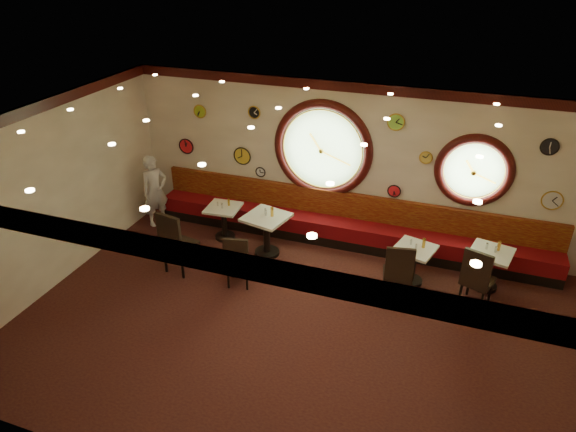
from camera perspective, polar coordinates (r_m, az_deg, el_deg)
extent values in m
cube|color=#331112|center=(8.33, 1.68, -12.22)|extent=(9.00, 6.00, 0.00)
cube|color=#B37F32|center=(6.71, 2.06, 9.06)|extent=(9.00, 6.00, 0.02)
cube|color=beige|center=(10.00, 7.16, 5.64)|extent=(9.00, 0.02, 3.20)
cube|color=beige|center=(5.23, -8.87, -18.85)|extent=(9.00, 0.02, 3.20)
cube|color=beige|center=(9.59, -24.70, 2.13)|extent=(0.02, 6.00, 3.20)
cube|color=black|center=(9.48, 7.64, 13.99)|extent=(9.00, 0.10, 0.18)
cube|color=black|center=(4.29, -10.04, -4.49)|extent=(9.00, 0.10, 0.18)
cube|color=black|center=(9.06, -26.38, 10.69)|extent=(0.10, 6.00, 0.18)
cube|color=black|center=(10.42, 6.32, -2.55)|extent=(8.00, 0.55, 0.20)
cube|color=#5D080E|center=(10.30, 6.40, -1.35)|extent=(8.00, 0.55, 0.30)
cube|color=#5B0708|center=(10.30, 6.81, 1.15)|extent=(8.00, 0.10, 0.55)
cylinder|color=#81A965|center=(10.03, 3.88, 7.42)|extent=(1.66, 0.02, 1.66)
torus|color=black|center=(10.02, 3.86, 7.39)|extent=(1.98, 0.18, 1.98)
torus|color=gold|center=(9.99, 3.81, 7.34)|extent=(1.61, 0.03, 1.61)
cylinder|color=#81A965|center=(9.74, 19.95, 4.77)|extent=(1.10, 0.02, 1.10)
torus|color=black|center=(9.73, 19.95, 4.74)|extent=(1.38, 0.18, 1.38)
torus|color=gold|center=(9.70, 19.94, 4.67)|extent=(1.09, 0.03, 1.09)
cylinder|color=#93E347|center=(9.52, 11.91, 10.19)|extent=(0.30, 0.03, 0.30)
cylinder|color=white|center=(10.64, -3.05, 4.92)|extent=(0.20, 0.03, 0.20)
cylinder|color=silver|center=(9.98, 27.29, 1.57)|extent=(0.34, 0.03, 0.34)
cylinder|color=red|center=(10.00, 11.72, 2.75)|extent=(0.24, 0.03, 0.24)
cylinder|color=gold|center=(10.68, -5.09, 6.67)|extent=(0.36, 0.03, 0.36)
cylinder|color=#DFC04A|center=(9.66, 15.08, 6.30)|extent=(0.22, 0.03, 0.22)
cylinder|color=black|center=(9.60, 27.06, 6.88)|extent=(0.28, 0.03, 0.28)
cylinder|color=black|center=(10.25, -3.76, 11.42)|extent=(0.24, 0.03, 0.24)
cylinder|color=red|center=(11.23, -11.22, 7.62)|extent=(0.32, 0.03, 0.32)
cylinder|color=#AED129|center=(10.79, -9.74, 11.39)|extent=(0.26, 0.03, 0.26)
cylinder|color=black|center=(10.67, -6.99, -2.26)|extent=(0.41, 0.41, 0.06)
cylinder|color=black|center=(10.51, -7.10, -0.74)|extent=(0.11, 0.11, 0.65)
cube|color=silver|center=(10.35, -7.21, 0.90)|extent=(0.69, 0.69, 0.05)
cylinder|color=black|center=(10.06, -2.34, -4.04)|extent=(0.48, 0.48, 0.07)
cylinder|color=black|center=(9.87, -2.39, -2.18)|extent=(0.13, 0.13, 0.76)
cube|color=silver|center=(9.67, -2.43, -0.15)|extent=(0.91, 0.91, 0.05)
cylinder|color=black|center=(9.54, 13.46, -6.97)|extent=(0.41, 0.41, 0.06)
cylinder|color=black|center=(9.36, 13.68, -5.34)|extent=(0.11, 0.11, 0.65)
cube|color=silver|center=(9.18, 13.91, -3.57)|extent=(0.80, 0.80, 0.05)
cylinder|color=black|center=(9.78, 20.96, -7.24)|extent=(0.42, 0.42, 0.06)
cylinder|color=black|center=(9.60, 21.30, -5.59)|extent=(0.12, 0.12, 0.67)
cube|color=silver|center=(9.42, 21.67, -3.81)|extent=(0.81, 0.81, 0.05)
cube|color=black|center=(9.55, -11.94, -3.22)|extent=(0.61, 0.61, 0.09)
cube|color=black|center=(9.22, -13.09, -1.80)|extent=(0.52, 0.17, 0.68)
cube|color=black|center=(9.06, -5.43, -5.22)|extent=(0.50, 0.50, 0.07)
cube|color=black|center=(8.74, -5.81, -4.15)|extent=(0.43, 0.14, 0.56)
cube|color=black|center=(8.85, 12.04, -6.41)|extent=(0.54, 0.54, 0.08)
cube|color=black|center=(8.50, 12.31, -5.27)|extent=(0.47, 0.14, 0.60)
cube|color=black|center=(9.07, 20.32, -6.75)|extent=(0.60, 0.60, 0.08)
cube|color=black|center=(8.72, 20.21, -5.50)|extent=(0.46, 0.22, 0.61)
cylinder|color=silver|center=(10.37, -7.82, 1.34)|extent=(0.03, 0.03, 0.09)
cylinder|color=silver|center=(9.72, -2.53, 0.55)|extent=(0.04, 0.04, 0.11)
cylinder|color=silver|center=(9.22, 13.51, -2.84)|extent=(0.03, 0.03, 0.10)
cylinder|color=silver|center=(9.43, 21.23, -3.13)|extent=(0.04, 0.04, 0.11)
cylinder|color=silver|center=(10.27, -7.35, 1.15)|extent=(0.04, 0.04, 0.11)
cylinder|color=silver|center=(9.66, -2.48, 0.38)|extent=(0.04, 0.04, 0.11)
cylinder|color=silver|center=(9.12, 14.04, -3.30)|extent=(0.03, 0.03, 0.09)
cylinder|color=silver|center=(9.39, 22.09, -3.44)|extent=(0.04, 0.04, 0.11)
cylinder|color=gold|center=(10.35, -6.60, 1.53)|extent=(0.04, 0.04, 0.14)
cylinder|color=gold|center=(9.61, -1.78, 0.46)|extent=(0.06, 0.06, 0.18)
cylinder|color=gold|center=(9.17, 14.86, -2.93)|extent=(0.06, 0.06, 0.18)
cylinder|color=gold|center=(9.45, 22.39, -3.08)|extent=(0.06, 0.06, 0.18)
imported|color=silver|center=(11.14, -14.55, 2.72)|extent=(0.60, 0.67, 1.55)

